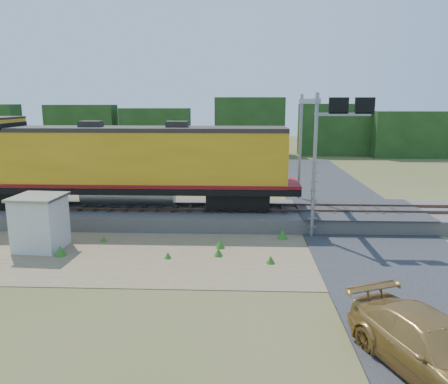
{
  "coord_description": "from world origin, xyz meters",
  "views": [
    {
      "loc": [
        0.27,
        -18.59,
        6.9
      ],
      "look_at": [
        -0.62,
        3.0,
        2.4
      ],
      "focal_mm": 35.0,
      "sensor_mm": 36.0,
      "label": 1
    }
  ],
  "objects_px": {
    "signal_gantry": "(316,128)",
    "car": "(433,349)",
    "shed": "(40,222)",
    "locomotive": "(122,162)"
  },
  "relations": [
    {
      "from": "signal_gantry",
      "to": "car",
      "type": "relative_size",
      "value": 1.41
    },
    {
      "from": "locomotive",
      "to": "signal_gantry",
      "type": "height_order",
      "value": "signal_gantry"
    },
    {
      "from": "shed",
      "to": "car",
      "type": "bearing_deg",
      "value": -29.11
    },
    {
      "from": "shed",
      "to": "car",
      "type": "relative_size",
      "value": 0.5
    },
    {
      "from": "signal_gantry",
      "to": "car",
      "type": "bearing_deg",
      "value": -86.34
    },
    {
      "from": "signal_gantry",
      "to": "shed",
      "type": "bearing_deg",
      "value": -161.65
    },
    {
      "from": "shed",
      "to": "signal_gantry",
      "type": "height_order",
      "value": "signal_gantry"
    },
    {
      "from": "locomotive",
      "to": "shed",
      "type": "distance_m",
      "value": 6.16
    },
    {
      "from": "car",
      "to": "locomotive",
      "type": "bearing_deg",
      "value": 107.74
    },
    {
      "from": "signal_gantry",
      "to": "locomotive",
      "type": "bearing_deg",
      "value": 176.46
    }
  ]
}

